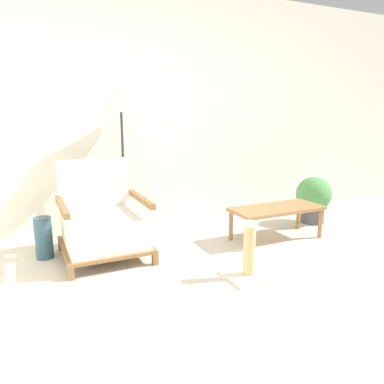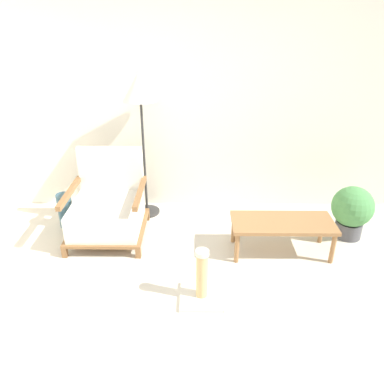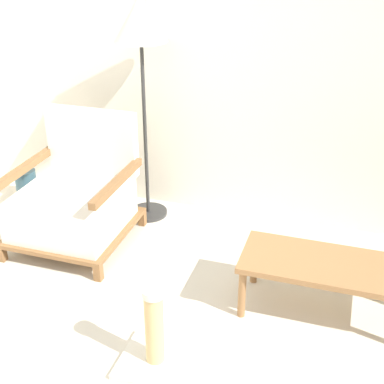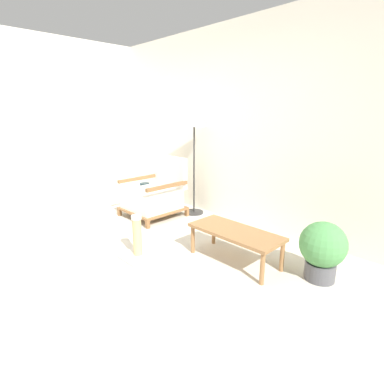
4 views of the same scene
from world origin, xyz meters
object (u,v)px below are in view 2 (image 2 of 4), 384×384
floor_lamp (140,95)px  coffee_table (283,225)px  potted_plant (352,210)px  scratching_post (202,284)px  armchair (108,209)px  vase (65,210)px

floor_lamp → coffee_table: (1.42, -0.79, -1.08)m
potted_plant → scratching_post: potted_plant is taller
armchair → scratching_post: (0.97, -0.97, -0.17)m
floor_lamp → vase: size_ratio=4.16×
armchair → coffee_table: bearing=-9.4°
vase → scratching_post: 1.89m
vase → scratching_post: scratching_post is taller
potted_plant → coffee_table: bearing=-159.1°
armchair → scratching_post: armchair is taller
vase → scratching_post: bearing=-37.8°
floor_lamp → vase: floor_lamp is taller
floor_lamp → scratching_post: 2.03m
floor_lamp → coffee_table: size_ratio=1.66×
armchair → potted_plant: (2.55, 0.01, -0.00)m
armchair → floor_lamp: (0.34, 0.50, 1.08)m
armchair → floor_lamp: 1.23m
armchair → scratching_post: 1.39m
floor_lamp → scratching_post: size_ratio=3.42×
armchair → coffee_table: 1.79m
floor_lamp → scratching_post: bearing=-66.8°
coffee_table → vase: (-2.28, 0.48, -0.11)m
coffee_table → scratching_post: 1.06m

